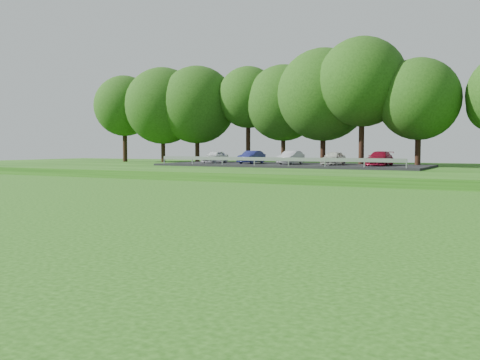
% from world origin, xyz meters
% --- Properties ---
extents(parking_lot, '(24.00, 9.00, 1.38)m').
position_xyz_m(parking_lot, '(-23.72, 32.80, 1.01)').
color(parking_lot, black).
rests_on(parking_lot, berm).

